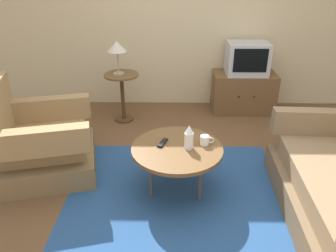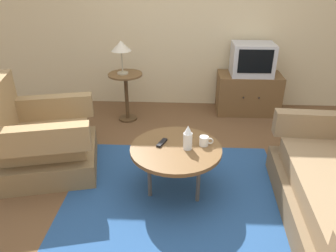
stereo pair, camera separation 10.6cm
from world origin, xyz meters
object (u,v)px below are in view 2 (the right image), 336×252
at_px(table_lamp, 121,47).
at_px(mug, 204,141).
at_px(tv_stand, 248,93).
at_px(side_table, 126,87).
at_px(armchair, 41,142).
at_px(coffee_table, 176,151).
at_px(tv_remote_dark, 162,143).
at_px(television, 252,59).
at_px(vase, 188,138).

bearing_deg(table_lamp, mug, -55.84).
bearing_deg(tv_stand, side_table, -168.17).
height_order(armchair, tv_stand, armchair).
distance_m(coffee_table, tv_remote_dark, 0.15).
bearing_deg(tv_remote_dark, television, -9.67).
xyz_separation_m(tv_stand, mug, (-0.72, -1.82, 0.23)).
height_order(armchair, side_table, armchair).
xyz_separation_m(armchair, tv_remote_dark, (1.24, -0.22, 0.15)).
xyz_separation_m(armchair, television, (2.34, 1.59, 0.45)).
xyz_separation_m(armchair, vase, (1.47, -0.29, 0.25)).
xyz_separation_m(coffee_table, side_table, (-0.71, 1.52, 0.03)).
xyz_separation_m(tv_stand, vase, (-0.87, -1.88, 0.29)).
relative_size(side_table, vase, 2.88).
bearing_deg(tv_remote_dark, table_lamp, 44.45).
height_order(coffee_table, tv_remote_dark, tv_remote_dark).
bearing_deg(television, coffee_table, -117.58).
relative_size(armchair, mug, 8.65).
xyz_separation_m(coffee_table, television, (0.97, 1.86, 0.34)).
distance_m(coffee_table, mug, 0.27).
distance_m(vase, mug, 0.18).
distance_m(armchair, tv_remote_dark, 1.26).
bearing_deg(vase, mug, 23.47).
xyz_separation_m(coffee_table, tv_stand, (0.97, 1.87, -0.15)).
xyz_separation_m(armchair, coffee_table, (1.37, -0.28, 0.11)).
bearing_deg(armchair, side_table, 138.63).
distance_m(tv_stand, vase, 2.09).
bearing_deg(side_table, table_lamp, -166.99).
xyz_separation_m(side_table, tv_remote_dark, (0.58, -1.46, 0.01)).
height_order(tv_stand, table_lamp, table_lamp).
relative_size(armchair, side_table, 1.67).
relative_size(table_lamp, mug, 3.36).
bearing_deg(side_table, coffee_table, -65.05).
height_order(side_table, vase, vase).
height_order(television, tv_remote_dark, television).
bearing_deg(television, vase, -114.91).
bearing_deg(armchair, coffee_table, 65.18).
xyz_separation_m(armchair, table_lamp, (0.63, 1.24, 0.67)).
bearing_deg(side_table, television, 11.48).
distance_m(side_table, television, 1.74).
relative_size(tv_stand, television, 1.57).
height_order(armchair, television, television).
bearing_deg(vase, armchair, 169.00).
bearing_deg(tv_remote_dark, mug, -69.03).
bearing_deg(mug, coffee_table, -167.71).
bearing_deg(armchair, mug, 68.83).
bearing_deg(armchair, vase, 65.59).
bearing_deg(tv_remote_dark, armchair, 101.95).
bearing_deg(side_table, vase, -62.09).
distance_m(table_lamp, tv_remote_dark, 1.66).
xyz_separation_m(coffee_table, table_lamp, (-0.74, 1.51, 0.57)).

